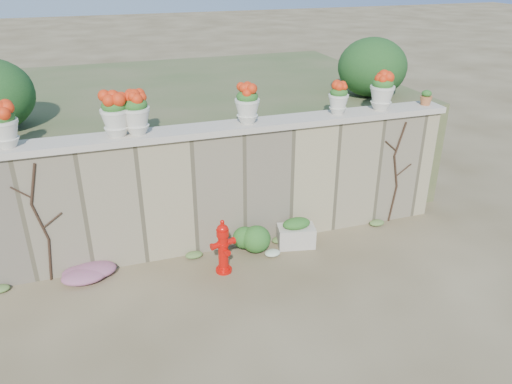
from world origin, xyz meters
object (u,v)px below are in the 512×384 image
object	(u,v)px
fire_hydrant	(223,246)
planter_box	(296,233)
urn_pot_0	(3,126)
terracotta_pot	(426,98)

from	to	relation	value
fire_hydrant	planter_box	bearing A→B (deg)	1.92
urn_pot_0	fire_hydrant	bearing A→B (deg)	-16.71
planter_box	terracotta_pot	distance (m)	3.28
terracotta_pot	urn_pot_0	bearing A→B (deg)	180.00
urn_pot_0	terracotta_pot	size ratio (longest dim) A/B	2.45
fire_hydrant	terracotta_pot	distance (m)	4.40
planter_box	urn_pot_0	size ratio (longest dim) A/B	1.10
fire_hydrant	terracotta_pot	bearing A→B (deg)	-0.86
planter_box	urn_pot_0	distance (m)	4.69
fire_hydrant	urn_pot_0	size ratio (longest dim) A/B	1.46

